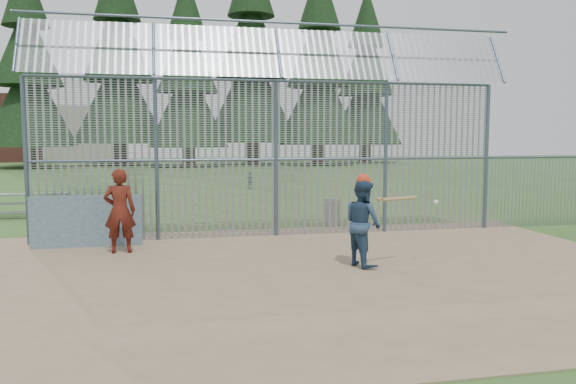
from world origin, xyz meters
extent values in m
plane|color=#2D511E|center=(0.00, 0.00, 0.00)|extent=(120.00, 120.00, 0.00)
cube|color=#756047|center=(0.00, -0.50, 0.01)|extent=(14.00, 10.00, 0.02)
cube|color=#38566B|center=(-4.60, 2.90, 0.62)|extent=(2.50, 0.12, 1.20)
imported|color=navy|center=(1.04, -0.26, 0.88)|extent=(0.86, 0.98, 1.72)
imported|color=maroon|center=(-3.78, 2.04, 0.96)|extent=(0.69, 0.46, 1.87)
imported|color=slate|center=(1.18, 16.44, 0.45)|extent=(0.53, 0.53, 0.90)
sphere|color=#B73118|center=(1.04, -0.26, 1.72)|extent=(0.27, 0.27, 0.27)
cylinder|color=#AA7F4C|center=(1.74, -0.41, 1.37)|extent=(0.83, 0.32, 0.07)
sphere|color=#AA7F4C|center=(1.31, -0.41, 1.37)|extent=(0.09, 0.09, 0.09)
sphere|color=white|center=(2.46, -0.54, 1.29)|extent=(0.09, 0.09, 0.09)
cylinder|color=gray|center=(1.91, 4.89, 0.35)|extent=(0.52, 0.52, 0.70)
cylinder|color=#9EA0A5|center=(1.91, 4.89, 0.72)|extent=(0.56, 0.56, 0.05)
sphere|color=#9EA0A5|center=(1.91, 4.89, 0.77)|extent=(0.10, 0.10, 0.10)
cube|color=gray|center=(-7.48, 8.24, 0.20)|extent=(3.00, 0.25, 0.05)
cube|color=slate|center=(-7.48, 8.59, 0.45)|extent=(3.00, 0.25, 0.05)
cube|color=gray|center=(-7.48, 8.94, 0.70)|extent=(3.00, 0.25, 0.05)
cube|color=slate|center=(-6.08, 8.59, 0.35)|extent=(0.06, 0.90, 0.70)
cylinder|color=#47566B|center=(-6.00, 3.50, 2.00)|extent=(0.10, 0.10, 4.00)
cylinder|color=#47566B|center=(-3.00, 3.50, 2.00)|extent=(0.10, 0.10, 4.00)
cylinder|color=#47566B|center=(0.00, 3.50, 2.00)|extent=(0.10, 0.10, 4.00)
cylinder|color=#47566B|center=(3.00, 3.50, 2.00)|extent=(0.10, 0.10, 4.00)
cylinder|color=#47566B|center=(6.00, 3.50, 2.00)|extent=(0.10, 0.10, 4.00)
cylinder|color=#47566B|center=(0.00, 3.50, 4.00)|extent=(12.00, 0.07, 0.07)
cylinder|color=#47566B|center=(0.00, 3.50, 2.00)|extent=(12.00, 0.06, 0.06)
cube|color=gray|center=(0.00, 3.50, 2.00)|extent=(12.00, 0.02, 4.00)
cube|color=gray|center=(0.00, 3.12, 4.65)|extent=(12.00, 0.77, 1.31)
cylinder|color=#47566B|center=(6.00, 3.50, 1.00)|extent=(0.08, 0.08, 2.00)
cylinder|color=#332319|center=(-14.00, 40.00, 1.53)|extent=(1.19, 1.19, 3.06)
cone|color=black|center=(-14.00, 40.00, 10.20)|extent=(7.48, 7.48, 13.94)
cylinder|color=#332319|center=(-7.00, 43.00, 1.71)|extent=(1.33, 1.33, 3.42)
cone|color=black|center=(-7.00, 43.00, 11.40)|extent=(8.36, 8.36, 15.58)
cylinder|color=#332319|center=(-1.00, 39.00, 1.44)|extent=(1.12, 1.12, 2.88)
cone|color=black|center=(-1.00, 39.00, 9.60)|extent=(7.04, 7.04, 13.12)
cylinder|color=#332319|center=(5.00, 42.00, 1.80)|extent=(1.40, 1.40, 3.60)
cone|color=black|center=(5.00, 42.00, 12.00)|extent=(8.80, 8.80, 16.40)
cylinder|color=#332319|center=(11.00, 40.00, 1.62)|extent=(1.26, 1.26, 3.24)
cone|color=black|center=(11.00, 40.00, 10.80)|extent=(7.92, 7.92, 14.76)
cylinder|color=#332319|center=(17.00, 44.00, 1.53)|extent=(1.19, 1.19, 3.06)
cone|color=black|center=(17.00, 44.00, 10.20)|extent=(7.48, 7.48, 13.94)
cube|color=#B2A58C|center=(-12.00, 58.00, 3.00)|extent=(8.00, 7.00, 6.00)
camera|label=1|loc=(-2.70, -10.70, 2.57)|focal=35.00mm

